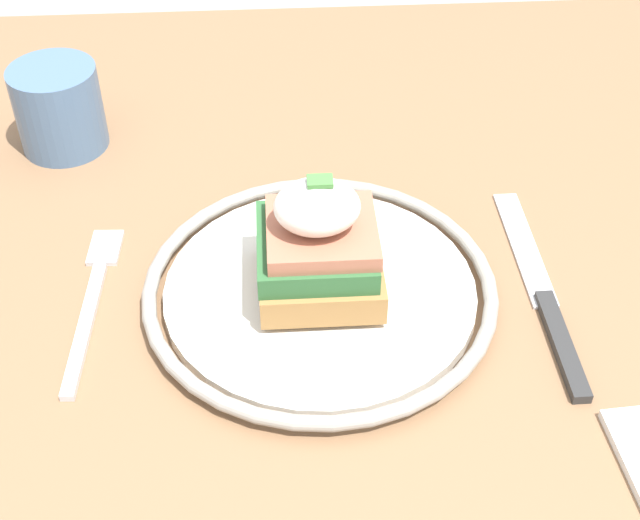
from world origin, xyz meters
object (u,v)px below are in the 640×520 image
at_px(sandwich, 319,245).
at_px(knife, 545,302).
at_px(fork, 93,296).
at_px(plate, 320,290).
at_px(cup, 58,107).

bearing_deg(sandwich, knife, -6.05).
xyz_separation_m(fork, knife, (0.31, -0.03, 0.00)).
bearing_deg(sandwich, plate, -7.51).
height_order(sandwich, cup, sandwich).
bearing_deg(plate, fork, 176.71).
height_order(plate, cup, cup).
distance_m(sandwich, cup, 0.28).
distance_m(plate, sandwich, 0.04).
height_order(sandwich, knife, sandwich).
bearing_deg(sandwich, fork, 176.73).
relative_size(sandwich, fork, 0.55).
xyz_separation_m(plate, knife, (0.15, -0.02, -0.01)).
relative_size(plate, cup, 3.40).
bearing_deg(fork, plate, -3.29).
xyz_separation_m(sandwich, cup, (-0.20, 0.20, -0.01)).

